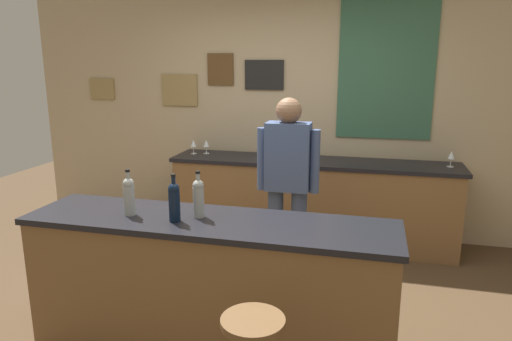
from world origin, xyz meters
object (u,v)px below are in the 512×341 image
object	(u,v)px
wine_glass_a	(193,144)
wine_glass_b	(206,144)
wine_bottle_b	(174,200)
bartender	(288,181)
wine_bottle_a	(129,195)
wine_bottle_c	(198,197)
wine_glass_c	(451,156)

from	to	relation	value
wine_glass_a	wine_glass_b	world-z (taller)	same
wine_bottle_b	wine_glass_b	size ratio (longest dim) A/B	1.97
bartender	wine_glass_a	xyz separation A→B (m)	(-1.25, 1.05, 0.07)
bartender	wine_bottle_a	size ratio (longest dim) A/B	5.29
wine_bottle_a	bartender	bearing A→B (deg)	51.29
wine_glass_b	wine_bottle_c	bearing A→B (deg)	-71.08
wine_bottle_b	wine_bottle_c	world-z (taller)	same
wine_glass_a	wine_bottle_c	bearing A→B (deg)	-67.43
wine_glass_c	wine_bottle_b	bearing A→B (deg)	-131.73
wine_bottle_b	wine_glass_a	bearing A→B (deg)	108.75
wine_glass_a	wine_bottle_a	bearing A→B (deg)	-79.38
wine_glass_a	wine_glass_b	xyz separation A→B (m)	(0.13, 0.04, 0.00)
wine_bottle_a	wine_glass_c	bearing A→B (deg)	43.10
bartender	wine_bottle_a	world-z (taller)	bartender
wine_bottle_a	wine_bottle_b	xyz separation A→B (m)	(0.34, -0.04, 0.00)
bartender	wine_bottle_b	bearing A→B (deg)	-115.02
wine_glass_b	wine_glass_a	bearing A→B (deg)	-162.06
wine_bottle_c	wine_glass_b	size ratio (longest dim) A/B	1.97
wine_bottle_b	wine_bottle_c	xyz separation A→B (m)	(0.12, 0.11, 0.00)
wine_glass_a	bartender	bearing A→B (deg)	-40.07
wine_bottle_c	wine_glass_a	world-z (taller)	wine_bottle_c
wine_bottle_a	wine_glass_a	size ratio (longest dim) A/B	1.97
bartender	wine_glass_b	distance (m)	1.56
wine_bottle_b	wine_glass_c	size ratio (longest dim) A/B	1.97
wine_bottle_a	wine_bottle_c	xyz separation A→B (m)	(0.45, 0.07, 0.00)
wine_glass_b	wine_bottle_a	bearing A→B (deg)	-83.07
bartender	wine_glass_a	distance (m)	1.63
bartender	wine_bottle_c	size ratio (longest dim) A/B	5.29
wine_bottle_c	wine_glass_c	distance (m)	2.73
wine_bottle_a	wine_glass_b	world-z (taller)	wine_bottle_a
wine_glass_a	wine_glass_c	distance (m)	2.66
wine_bottle_c	wine_glass_a	distance (m)	2.21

